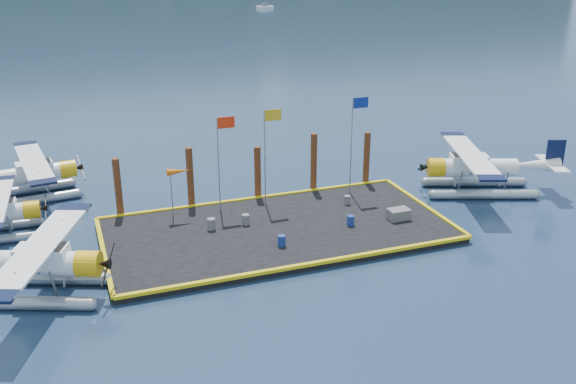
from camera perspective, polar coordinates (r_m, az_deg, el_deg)
name	(u,v)px	position (r m, az deg, el deg)	size (l,w,h in m)	color
ground	(277,234)	(38.25, -0.94, -3.73)	(4000.00, 4000.00, 0.00)	#182648
dock	(277,231)	(38.16, -0.94, -3.46)	(20.00, 10.00, 0.40)	black
dock_bumpers	(277,226)	(38.05, -0.95, -3.06)	(20.25, 10.25, 0.18)	gold
seaplane_a	(35,267)	(33.31, -21.58, -6.19)	(9.72, 10.29, 3.72)	#8E939B
seaplane_c	(29,177)	(46.22, -22.02, 1.21)	(9.13, 10.07, 3.56)	#8E939B
seaplane_d	(475,170)	(45.79, 16.25, 1.89)	(9.94, 10.56, 3.80)	#8E939B
drum_0	(211,224)	(37.99, -6.83, -2.84)	(0.48, 0.48, 0.68)	#5C5B60
drum_1	(351,220)	(38.47, 5.58, -2.53)	(0.43, 0.43, 0.61)	navy
drum_3	(282,241)	(35.72, -0.57, -4.34)	(0.44, 0.44, 0.62)	navy
drum_4	(347,200)	(41.59, 5.29, -0.70)	(0.40, 0.40, 0.56)	#5C5B60
drum_5	(246,219)	(38.49, -3.79, -2.45)	(0.45, 0.45, 0.63)	#5C5B60
crate	(399,214)	(39.71, 9.80, -1.95)	(1.30, 0.87, 0.65)	#5C5B60
flagpole_red	(221,149)	(39.48, -5.95, 3.79)	(1.14, 0.08, 6.00)	gray
flagpole_yellow	(268,143)	(40.24, -1.82, 4.40)	(1.14, 0.08, 6.20)	gray
flagpole_blue	(355,131)	(42.37, 5.93, 5.40)	(1.14, 0.08, 6.50)	gray
windsock	(178,172)	(39.31, -9.75, 1.73)	(1.40, 0.44, 3.12)	gray
piling_0	(118,190)	(40.82, -14.85, 0.21)	(0.44, 0.44, 4.00)	#442113
piling_1	(190,179)	(41.34, -8.68, 1.11)	(0.44, 0.44, 4.20)	#442113
piling_2	(258,174)	(42.44, -2.71, 1.58)	(0.44, 0.44, 3.80)	#442113
piling_3	(314,164)	(43.64, 2.30, 2.49)	(0.44, 0.44, 4.30)	#442113
piling_4	(366,160)	(45.29, 6.99, 2.84)	(0.44, 0.44, 4.00)	#442113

